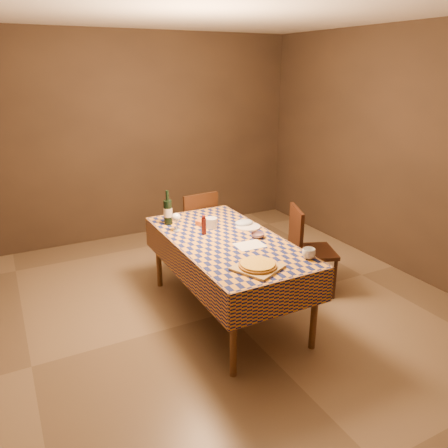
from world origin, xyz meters
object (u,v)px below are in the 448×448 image
at_px(cutting_board, 257,268).
at_px(chair_right, 306,246).
at_px(white_plate, 248,227).
at_px(dining_table, 227,247).
at_px(pizza, 258,265).
at_px(bowl, 258,235).
at_px(chair_far, 196,226).
at_px(wine_bottle, 168,212).

distance_m(cutting_board, chair_right, 1.23).
bearing_deg(white_plate, chair_right, -15.79).
relative_size(dining_table, white_plate, 7.60).
distance_m(pizza, bowl, 0.67).
relative_size(dining_table, chair_far, 1.98).
bearing_deg(pizza, chair_far, 81.69).
distance_m(white_plate, chair_right, 0.67).
bearing_deg(wine_bottle, chair_far, 41.77).
height_order(white_plate, chair_right, chair_right).
xyz_separation_m(wine_bottle, chair_far, (0.50, 0.45, -0.38)).
xyz_separation_m(dining_table, chair_far, (0.18, 1.08, -0.17)).
bearing_deg(pizza, cutting_board, 69.44).
relative_size(cutting_board, chair_far, 0.35).
bearing_deg(pizza, dining_table, 83.28).
height_order(cutting_board, bowl, bowl).
height_order(pizza, white_plate, pizza).
bearing_deg(dining_table, cutting_board, -96.72).
distance_m(dining_table, white_plate, 0.38).
bearing_deg(white_plate, dining_table, -152.22).
height_order(dining_table, chair_right, chair_right).
distance_m(dining_table, chair_far, 1.10).
bearing_deg(chair_far, white_plate, -80.39).
distance_m(bowl, wine_bottle, 0.95).
xyz_separation_m(white_plate, chair_far, (-0.15, 0.90, -0.25)).
xyz_separation_m(chair_far, chair_right, (0.75, -1.07, 0.00)).
bearing_deg(white_plate, chair_far, 99.61).
bearing_deg(white_plate, pizza, -115.99).
height_order(dining_table, bowl, bowl).
xyz_separation_m(bowl, chair_far, (-0.10, 1.17, -0.27)).
bearing_deg(cutting_board, chair_far, 81.69).
xyz_separation_m(pizza, wine_bottle, (-0.25, 1.29, 0.09)).
height_order(pizza, chair_far, chair_far).
distance_m(cutting_board, bowl, 0.67).
xyz_separation_m(cutting_board, bowl, (0.35, 0.57, 0.01)).
distance_m(wine_bottle, chair_far, 0.77).
xyz_separation_m(pizza, chair_right, (1.00, 0.67, -0.28)).
distance_m(bowl, white_plate, 0.27).
bearing_deg(wine_bottle, white_plate, -35.04).
height_order(wine_bottle, chair_right, wine_bottle).
relative_size(white_plate, chair_far, 0.26).
bearing_deg(dining_table, wine_bottle, 117.15).
height_order(pizza, bowl, pizza).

